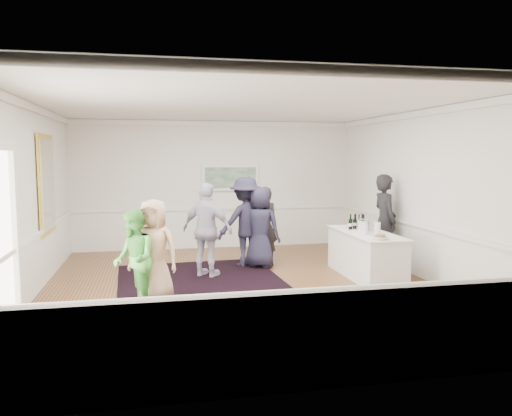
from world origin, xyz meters
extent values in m
plane|color=brown|center=(0.00, 0.00, 0.00)|extent=(8.00, 8.00, 0.00)
cube|color=white|center=(0.00, 0.00, 3.20)|extent=(7.00, 8.00, 0.02)
cube|color=white|center=(-3.50, 0.00, 1.60)|extent=(0.02, 8.00, 3.20)
cube|color=white|center=(3.50, 0.00, 1.60)|extent=(0.02, 8.00, 3.20)
cube|color=white|center=(0.00, 4.00, 1.60)|extent=(7.00, 0.02, 3.20)
cube|color=white|center=(0.00, -4.00, 1.60)|extent=(7.00, 0.02, 3.20)
cube|color=yellow|center=(-3.46, 1.30, 1.80)|extent=(0.04, 1.25, 1.85)
cube|color=white|center=(-3.43, 1.30, 1.80)|extent=(0.01, 1.05, 1.65)
cube|color=white|center=(-3.43, -1.08, 1.20)|extent=(0.10, 0.14, 2.40)
cube|color=white|center=(0.40, 3.95, 1.78)|extent=(1.44, 0.05, 0.66)
cube|color=#225D34|center=(0.40, 3.92, 1.78)|extent=(1.30, 0.01, 0.52)
cube|color=black|center=(-0.67, 0.30, 0.01)|extent=(3.19, 4.08, 0.02)
cube|color=white|center=(2.47, 0.30, 0.43)|extent=(0.76, 2.10, 0.86)
cube|color=white|center=(2.47, 0.30, 0.86)|extent=(0.82, 2.16, 0.02)
imported|color=black|center=(3.20, 1.01, 0.98)|extent=(0.47, 0.71, 1.95)
imported|color=tan|center=(-1.53, -0.57, 0.83)|extent=(0.95, 0.80, 1.65)
imported|color=#54BD4B|center=(-1.83, -0.85, 0.76)|extent=(0.73, 0.85, 1.52)
imported|color=#B6AFC4|center=(-0.52, 0.93, 0.91)|extent=(1.12, 0.99, 1.82)
imported|color=#201E33|center=(0.39, 1.75, 0.94)|extent=(1.37, 1.01, 1.89)
imported|color=black|center=(0.76, 1.70, 0.84)|extent=(0.62, 0.41, 1.68)
imported|color=#201E33|center=(0.65, 1.53, 0.84)|extent=(0.98, 0.91, 1.68)
cylinder|color=#63A43A|center=(2.33, 0.06, 0.99)|extent=(0.12, 0.12, 0.24)
cylinder|color=#C83A54|center=(2.57, 0.05, 0.99)|extent=(0.12, 0.12, 0.24)
cylinder|color=#84B03E|center=(2.33, 0.22, 0.99)|extent=(0.12, 0.12, 0.24)
cylinder|color=silver|center=(2.47, 0.47, 0.99)|extent=(0.26, 0.26, 0.24)
imported|color=white|center=(2.36, -0.54, 0.91)|extent=(0.28, 0.28, 0.07)
cylinder|color=#9B6C3E|center=(2.36, -0.54, 0.93)|extent=(0.19, 0.19, 0.04)
camera|label=1|loc=(-1.51, -8.53, 2.33)|focal=35.00mm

